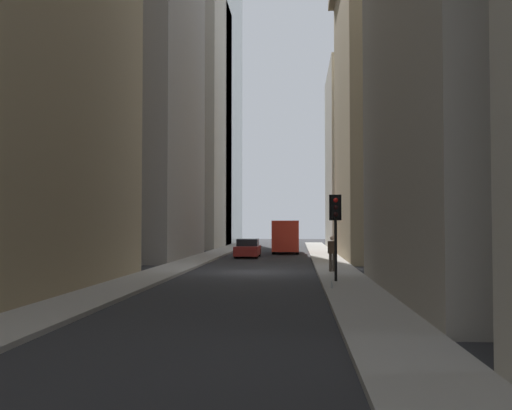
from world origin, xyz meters
name	(u,v)px	position (x,y,z in m)	size (l,w,h in m)	color
ground_plane	(252,272)	(0.00, 0.00, 0.00)	(135.00, 135.00, 0.00)	#262628
sidewalk_right	(168,270)	(0.00, 4.50, 0.07)	(90.00, 2.20, 0.14)	gray
sidewalk_left	(338,271)	(0.00, -4.50, 0.07)	(90.00, 2.20, 0.14)	gray
building_left_midfar	(410,92)	(11.51, -10.59, 12.14)	(14.14, 10.50, 24.27)	#9E8966
building_left_far	(377,159)	(28.58, -10.60, 9.23)	(12.97, 10.00, 18.46)	beige
building_right_midfar	(124,47)	(11.33, 10.60, 15.89)	(13.95, 10.50, 31.75)	gray
building_right_far	(179,119)	(31.18, 10.60, 14.13)	(14.42, 10.00, 28.26)	#A8A091
delivery_truck	(286,236)	(19.89, -1.40, 1.46)	(6.46, 2.25, 2.84)	red
sedan_red	(248,249)	(13.32, 1.40, 0.66)	(4.30, 1.78, 1.42)	maroon
traffic_light_foreground	(336,217)	(-5.86, -4.02, 2.82)	(0.43, 0.52, 3.66)	black
pedestrian	(332,252)	(-0.95, -4.17, 1.13)	(0.26, 0.44, 1.80)	#473D33
discarded_bottle	(332,285)	(-8.56, -3.68, 0.25)	(0.07, 0.07, 0.27)	#999EA3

